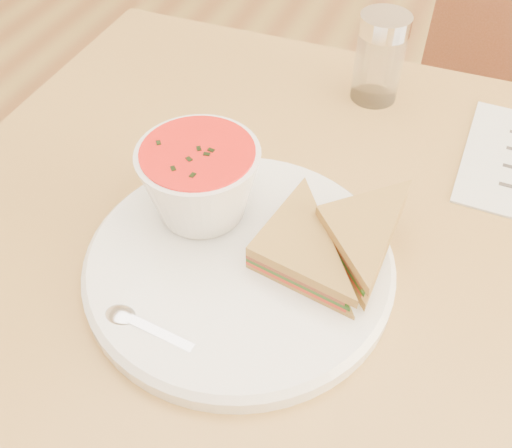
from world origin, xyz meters
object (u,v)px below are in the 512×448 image
at_px(chair_far, 480,172).
at_px(condiment_shaker, 379,58).
at_px(plate, 239,264).
at_px(soup_bowl, 201,185).
at_px(dining_table, 341,396).

xyz_separation_m(chair_far, condiment_shaker, (-0.19, -0.23, 0.33)).
xyz_separation_m(plate, condiment_shaker, (0.06, 0.34, 0.05)).
xyz_separation_m(soup_bowl, condiment_shaker, (0.11, 0.30, 0.00)).
bearing_deg(soup_bowl, dining_table, 16.95).
relative_size(plate, condiment_shaker, 2.63).
relative_size(plate, soup_bowl, 2.51).
height_order(dining_table, plate, plate).
bearing_deg(soup_bowl, plate, -36.48).
bearing_deg(chair_far, plate, 80.47).
bearing_deg(plate, chair_far, 66.50).
distance_m(dining_table, plate, 0.41).
xyz_separation_m(plate, soup_bowl, (-0.06, 0.04, 0.05)).
relative_size(dining_table, plate, 3.28).
height_order(dining_table, soup_bowl, soup_bowl).
distance_m(soup_bowl, condiment_shaker, 0.32).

